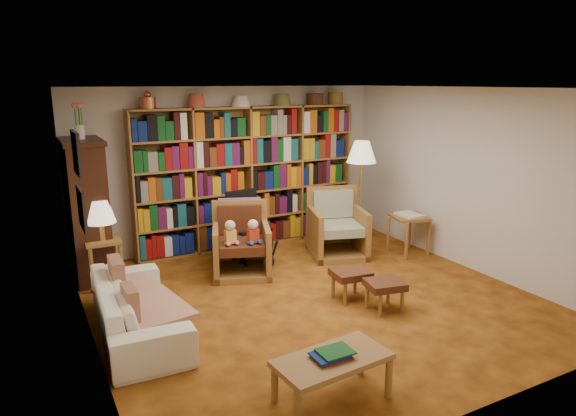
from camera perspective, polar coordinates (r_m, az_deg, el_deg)
floor at (r=6.35m, az=2.72°, el=-10.00°), size 5.00×5.00×0.00m
ceiling at (r=5.81m, az=3.01°, el=13.17°), size 5.00×5.00×0.00m
wall_back at (r=8.16m, az=-6.17°, el=4.51°), size 5.00×0.00×5.00m
wall_front at (r=4.10m, az=21.10°, el=-5.89°), size 5.00×0.00×5.00m
wall_left at (r=5.18m, az=-21.68°, el=-1.90°), size 0.00×5.00×5.00m
wall_right at (r=7.52m, az=19.47°, el=2.98°), size 0.00×5.00×5.00m
bookshelf at (r=8.10m, az=-4.39°, el=3.90°), size 3.60×0.30×2.42m
curio_cabinet at (r=7.21m, az=-21.43°, el=-0.05°), size 0.50×0.95×2.40m
framed_pictures at (r=5.39m, az=-22.18°, el=2.75°), size 0.03×0.52×0.97m
sofa at (r=5.67m, az=-16.36°, el=-10.48°), size 1.99×0.86×0.57m
sofa_throw at (r=5.67m, az=-15.87°, el=-10.27°), size 0.87×1.37×0.04m
cushion_left at (r=5.91m, az=-18.43°, el=-7.90°), size 0.14×0.41×0.41m
cushion_right at (r=5.27m, az=-17.08°, el=-10.51°), size 0.12×0.35×0.35m
side_table_lamp at (r=6.97m, az=-19.82°, el=-4.53°), size 0.44×0.44×0.63m
table_lamp at (r=6.83m, az=-20.16°, el=-0.51°), size 0.38×0.38×0.51m
armchair_leather at (r=7.09m, az=-5.53°, el=-4.01°), size 1.04×1.04×0.98m
armchair_sage at (r=7.84m, az=5.09°, el=-2.38°), size 1.05×1.05×1.00m
wheelchair at (r=7.53m, az=-4.70°, el=-2.37°), size 0.59×0.82×1.03m
floor_lamp at (r=7.91m, az=8.16°, el=5.70°), size 0.45×0.45×1.70m
side_table_papers at (r=7.98m, az=13.29°, el=-1.54°), size 0.62×0.62×0.63m
footstool_a at (r=6.26m, az=6.98°, el=-7.47°), size 0.47×0.42×0.37m
footstool_b at (r=6.04m, az=10.72°, el=-8.57°), size 0.48×0.43×0.36m
coffee_table at (r=4.39m, az=4.97°, el=-16.74°), size 0.99×0.56×0.44m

